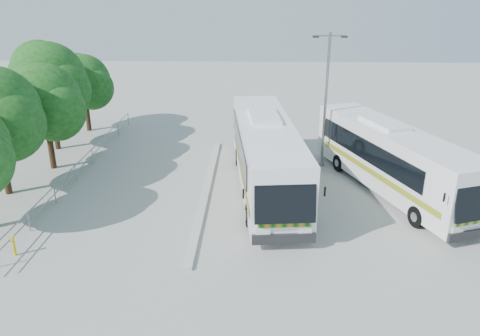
{
  "coord_description": "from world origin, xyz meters",
  "views": [
    {
      "loc": [
        0.31,
        -21.83,
        10.58
      ],
      "look_at": [
        -0.42,
        1.64,
        1.47
      ],
      "focal_mm": 35.0,
      "sensor_mm": 36.0,
      "label": 1
    }
  ],
  "objects_px": {
    "tree_far_c": "(45,101)",
    "coach_adjacent": "(392,158)",
    "tree_far_d": "(49,80)",
    "bollard": "(14,246)",
    "tree_far_e": "(84,81)",
    "coach_main": "(266,154)",
    "lamppost": "(326,95)"
  },
  "relations": [
    {
      "from": "coach_adjacent",
      "to": "lamppost",
      "type": "relative_size",
      "value": 1.56
    },
    {
      "from": "coach_adjacent",
      "to": "tree_far_e",
      "type": "bearing_deg",
      "value": 132.5
    },
    {
      "from": "tree_far_d",
      "to": "tree_far_c",
      "type": "bearing_deg",
      "value": -72.17
    },
    {
      "from": "tree_far_c",
      "to": "tree_far_e",
      "type": "xyz_separation_m",
      "value": [
        -0.51,
        8.2,
        -0.37
      ]
    },
    {
      "from": "tree_far_e",
      "to": "tree_far_c",
      "type": "bearing_deg",
      "value": -86.46
    },
    {
      "from": "tree_far_e",
      "to": "coach_main",
      "type": "height_order",
      "value": "tree_far_e"
    },
    {
      "from": "tree_far_d",
      "to": "lamppost",
      "type": "height_order",
      "value": "lamppost"
    },
    {
      "from": "tree_far_d",
      "to": "bollard",
      "type": "xyz_separation_m",
      "value": [
        3.61,
        -13.86,
        -4.36
      ]
    },
    {
      "from": "tree_far_c",
      "to": "tree_far_e",
      "type": "bearing_deg",
      "value": 93.54
    },
    {
      "from": "tree_far_c",
      "to": "bollard",
      "type": "relative_size",
      "value": 7.14
    },
    {
      "from": "coach_main",
      "to": "coach_adjacent",
      "type": "distance_m",
      "value": 6.84
    },
    {
      "from": "tree_far_c",
      "to": "lamppost",
      "type": "relative_size",
      "value": 0.79
    },
    {
      "from": "tree_far_e",
      "to": "lamppost",
      "type": "bearing_deg",
      "value": -22.91
    },
    {
      "from": "bollard",
      "to": "tree_far_d",
      "type": "bearing_deg",
      "value": 104.6
    },
    {
      "from": "tree_far_c",
      "to": "coach_adjacent",
      "type": "height_order",
      "value": "tree_far_c"
    },
    {
      "from": "tree_far_c",
      "to": "tree_far_d",
      "type": "height_order",
      "value": "tree_far_d"
    },
    {
      "from": "bollard",
      "to": "coach_main",
      "type": "bearing_deg",
      "value": 34.54
    },
    {
      "from": "lamppost",
      "to": "tree_far_d",
      "type": "bearing_deg",
      "value": 170.84
    },
    {
      "from": "tree_far_c",
      "to": "coach_adjacent",
      "type": "xyz_separation_m",
      "value": [
        19.93,
        -2.9,
        -2.33
      ]
    },
    {
      "from": "coach_main",
      "to": "lamppost",
      "type": "xyz_separation_m",
      "value": [
        3.64,
        3.73,
        2.43
      ]
    },
    {
      "from": "tree_far_e",
      "to": "lamppost",
      "type": "relative_size",
      "value": 0.72
    },
    {
      "from": "bollard",
      "to": "coach_adjacent",
      "type": "bearing_deg",
      "value": 22.54
    },
    {
      "from": "tree_far_d",
      "to": "tree_far_e",
      "type": "relative_size",
      "value": 1.24
    },
    {
      "from": "coach_adjacent",
      "to": "bollard",
      "type": "bearing_deg",
      "value": -176.46
    },
    {
      "from": "tree_far_e",
      "to": "lamppost",
      "type": "xyz_separation_m",
      "value": [
        17.24,
        -7.29,
        0.62
      ]
    },
    {
      "from": "lamppost",
      "to": "bollard",
      "type": "bearing_deg",
      "value": -142.59
    },
    {
      "from": "tree_far_d",
      "to": "coach_adjacent",
      "type": "xyz_separation_m",
      "value": [
        21.12,
        -6.6,
        -2.89
      ]
    },
    {
      "from": "tree_far_c",
      "to": "tree_far_e",
      "type": "distance_m",
      "value": 8.22
    },
    {
      "from": "coach_main",
      "to": "tree_far_c",
      "type": "bearing_deg",
      "value": 162.27
    },
    {
      "from": "coach_adjacent",
      "to": "bollard",
      "type": "xyz_separation_m",
      "value": [
        -17.51,
        -7.27,
        -1.47
      ]
    },
    {
      "from": "lamppost",
      "to": "bollard",
      "type": "distance_m",
      "value": 18.55
    },
    {
      "from": "coach_adjacent",
      "to": "lamppost",
      "type": "bearing_deg",
      "value": 110.98
    }
  ]
}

